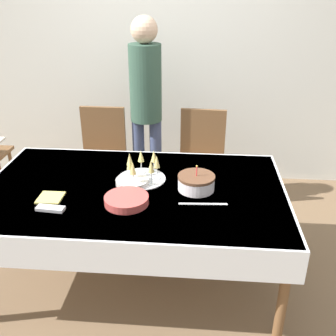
# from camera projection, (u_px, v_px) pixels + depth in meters

# --- Properties ---
(ground_plane) EXTENTS (12.00, 12.00, 0.00)m
(ground_plane) POSITION_uv_depth(u_px,v_px,m) (137.00, 273.00, 2.92)
(ground_plane) COLOR brown
(wall_back) EXTENTS (8.00, 0.05, 2.70)m
(wall_back) POSITION_uv_depth(u_px,v_px,m) (159.00, 50.00, 3.85)
(wall_back) COLOR silver
(wall_back) RESTS_ON ground_plane
(dining_table) EXTENTS (2.01, 1.22, 0.72)m
(dining_table) POSITION_uv_depth(u_px,v_px,m) (134.00, 200.00, 2.65)
(dining_table) COLOR white
(dining_table) RESTS_ON ground_plane
(dining_chair_far_left) EXTENTS (0.42, 0.42, 0.95)m
(dining_chair_far_left) POSITION_uv_depth(u_px,v_px,m) (102.00, 156.00, 3.56)
(dining_chair_far_left) COLOR brown
(dining_chair_far_left) RESTS_ON ground_plane
(dining_chair_far_right) EXTENTS (0.45, 0.45, 0.95)m
(dining_chair_far_right) POSITION_uv_depth(u_px,v_px,m) (201.00, 160.00, 3.49)
(dining_chair_far_right) COLOR brown
(dining_chair_far_right) RESTS_ON ground_plane
(birthday_cake) EXTENTS (0.24, 0.24, 0.17)m
(birthday_cake) POSITION_uv_depth(u_px,v_px,m) (196.00, 182.00, 2.56)
(birthday_cake) COLOR white
(birthday_cake) RESTS_ON dining_table
(champagne_tray) EXTENTS (0.34, 0.34, 0.18)m
(champagne_tray) POSITION_uv_depth(u_px,v_px,m) (142.00, 168.00, 2.68)
(champagne_tray) COLOR silver
(champagne_tray) RESTS_ON dining_table
(plate_stack_main) EXTENTS (0.27, 0.27, 0.05)m
(plate_stack_main) POSITION_uv_depth(u_px,v_px,m) (127.00, 200.00, 2.41)
(plate_stack_main) COLOR #CC4C47
(plate_stack_main) RESTS_ON dining_table
(plate_stack_dessert) EXTENTS (0.22, 0.22, 0.03)m
(plate_stack_dessert) POSITION_uv_depth(u_px,v_px,m) (132.00, 182.00, 2.64)
(plate_stack_dessert) COLOR silver
(plate_stack_dessert) RESTS_ON dining_table
(cake_knife) EXTENTS (0.30, 0.04, 0.00)m
(cake_knife) POSITION_uv_depth(u_px,v_px,m) (203.00, 204.00, 2.41)
(cake_knife) COLOR silver
(cake_knife) RESTS_ON dining_table
(fork_pile) EXTENTS (0.17, 0.08, 0.02)m
(fork_pile) POSITION_uv_depth(u_px,v_px,m) (50.00, 208.00, 2.34)
(fork_pile) COLOR silver
(fork_pile) RESTS_ON dining_table
(napkin_pile) EXTENTS (0.15, 0.15, 0.01)m
(napkin_pile) POSITION_uv_depth(u_px,v_px,m) (50.00, 198.00, 2.47)
(napkin_pile) COLOR #E0D166
(napkin_pile) RESTS_ON dining_table
(person_standing) EXTENTS (0.28, 0.28, 1.72)m
(person_standing) POSITION_uv_depth(u_px,v_px,m) (146.00, 97.00, 3.44)
(person_standing) COLOR #3F4C72
(person_standing) RESTS_ON ground_plane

